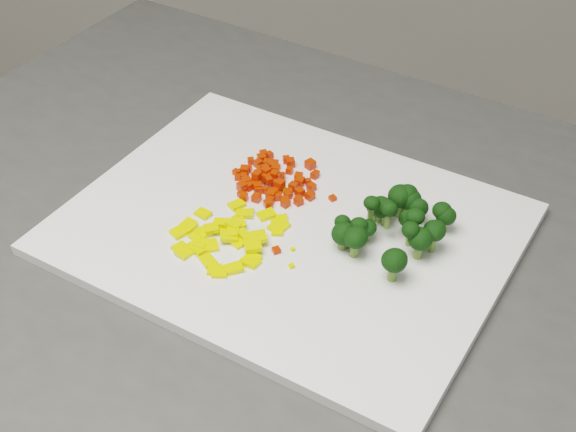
% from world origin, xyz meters
% --- Properties ---
extents(cutting_board, '(0.48, 0.43, 0.01)m').
position_xyz_m(cutting_board, '(-0.01, 0.40, 0.91)').
color(cutting_board, white).
rests_on(cutting_board, counter_block).
extents(carrot_pile, '(0.09, 0.09, 0.02)m').
position_xyz_m(carrot_pile, '(-0.03, 0.46, 0.92)').
color(carrot_pile, red).
rests_on(carrot_pile, cutting_board).
extents(pepper_pile, '(0.10, 0.10, 0.01)m').
position_xyz_m(pepper_pile, '(-0.05, 0.37, 0.92)').
color(pepper_pile, '#FFEC0D').
rests_on(pepper_pile, cutting_board).
extents(broccoli_pile, '(0.11, 0.11, 0.05)m').
position_xyz_m(broccoli_pile, '(0.09, 0.40, 0.94)').
color(broccoli_pile, black).
rests_on(broccoli_pile, cutting_board).
extents(carrot_cube_0, '(0.01, 0.01, 0.01)m').
position_xyz_m(carrot_cube_0, '(-0.05, 0.43, 0.91)').
color(carrot_cube_0, red).
rests_on(carrot_cube_0, carrot_pile).
extents(carrot_cube_1, '(0.01, 0.01, 0.01)m').
position_xyz_m(carrot_cube_1, '(-0.03, 0.44, 0.91)').
color(carrot_cube_1, red).
rests_on(carrot_cube_1, carrot_pile).
extents(carrot_cube_2, '(0.01, 0.01, 0.01)m').
position_xyz_m(carrot_cube_2, '(-0.04, 0.47, 0.92)').
color(carrot_cube_2, red).
rests_on(carrot_cube_2, carrot_pile).
extents(carrot_cube_3, '(0.01, 0.01, 0.01)m').
position_xyz_m(carrot_cube_3, '(-0.04, 0.48, 0.91)').
color(carrot_cube_3, red).
rests_on(carrot_cube_3, carrot_pile).
extents(carrot_cube_4, '(0.01, 0.01, 0.01)m').
position_xyz_m(carrot_cube_4, '(-0.03, 0.44, 0.91)').
color(carrot_cube_4, red).
rests_on(carrot_cube_4, carrot_pile).
extents(carrot_cube_5, '(0.01, 0.01, 0.01)m').
position_xyz_m(carrot_cube_5, '(-0.04, 0.48, 0.91)').
color(carrot_cube_5, red).
rests_on(carrot_cube_5, carrot_pile).
extents(carrot_cube_6, '(0.01, 0.01, 0.01)m').
position_xyz_m(carrot_cube_6, '(-0.03, 0.43, 0.91)').
color(carrot_cube_6, red).
rests_on(carrot_cube_6, carrot_pile).
extents(carrot_cube_7, '(0.01, 0.01, 0.01)m').
position_xyz_m(carrot_cube_7, '(-0.01, 0.43, 0.91)').
color(carrot_cube_7, red).
rests_on(carrot_cube_7, carrot_pile).
extents(carrot_cube_8, '(0.01, 0.01, 0.01)m').
position_xyz_m(carrot_cube_8, '(-0.01, 0.45, 0.91)').
color(carrot_cube_8, red).
rests_on(carrot_cube_8, carrot_pile).
extents(carrot_cube_9, '(0.01, 0.01, 0.01)m').
position_xyz_m(carrot_cube_9, '(-0.03, 0.43, 0.91)').
color(carrot_cube_9, red).
rests_on(carrot_cube_9, carrot_pile).
extents(carrot_cube_10, '(0.01, 0.01, 0.01)m').
position_xyz_m(carrot_cube_10, '(-0.03, 0.44, 0.91)').
color(carrot_cube_10, red).
rests_on(carrot_cube_10, carrot_pile).
extents(carrot_cube_11, '(0.01, 0.01, 0.01)m').
position_xyz_m(carrot_cube_11, '(-0.07, 0.46, 0.91)').
color(carrot_cube_11, red).
rests_on(carrot_cube_11, carrot_pile).
extents(carrot_cube_12, '(0.01, 0.01, 0.01)m').
position_xyz_m(carrot_cube_12, '(-0.06, 0.43, 0.91)').
color(carrot_cube_12, red).
rests_on(carrot_cube_12, carrot_pile).
extents(carrot_cube_13, '(0.01, 0.01, 0.01)m').
position_xyz_m(carrot_cube_13, '(-0.04, 0.46, 0.92)').
color(carrot_cube_13, red).
rests_on(carrot_cube_13, carrot_pile).
extents(carrot_cube_14, '(0.01, 0.01, 0.01)m').
position_xyz_m(carrot_cube_14, '(-0.02, 0.49, 0.91)').
color(carrot_cube_14, red).
rests_on(carrot_cube_14, carrot_pile).
extents(carrot_cube_15, '(0.01, 0.01, 0.01)m').
position_xyz_m(carrot_cube_15, '(0.01, 0.44, 0.91)').
color(carrot_cube_15, red).
rests_on(carrot_cube_15, carrot_pile).
extents(carrot_cube_16, '(0.01, 0.01, 0.01)m').
position_xyz_m(carrot_cube_16, '(-0.00, 0.49, 0.92)').
color(carrot_cube_16, red).
rests_on(carrot_cube_16, carrot_pile).
extents(carrot_cube_17, '(0.01, 0.01, 0.01)m').
position_xyz_m(carrot_cube_17, '(-0.05, 0.47, 0.91)').
color(carrot_cube_17, red).
rests_on(carrot_cube_17, carrot_pile).
extents(carrot_cube_18, '(0.01, 0.01, 0.01)m').
position_xyz_m(carrot_cube_18, '(-0.00, 0.43, 0.91)').
color(carrot_cube_18, red).
rests_on(carrot_cube_18, carrot_pile).
extents(carrot_cube_19, '(0.01, 0.01, 0.01)m').
position_xyz_m(carrot_cube_19, '(-0.03, 0.46, 0.91)').
color(carrot_cube_19, red).
rests_on(carrot_cube_19, carrot_pile).
extents(carrot_cube_20, '(0.01, 0.01, 0.01)m').
position_xyz_m(carrot_cube_20, '(-0.03, 0.47, 0.92)').
color(carrot_cube_20, red).
rests_on(carrot_cube_20, carrot_pile).
extents(carrot_cube_21, '(0.01, 0.01, 0.01)m').
position_xyz_m(carrot_cube_21, '(-0.05, 0.49, 0.91)').
color(carrot_cube_21, red).
rests_on(carrot_cube_21, carrot_pile).
extents(carrot_cube_22, '(0.01, 0.01, 0.01)m').
position_xyz_m(carrot_cube_22, '(-0.01, 0.47, 0.91)').
color(carrot_cube_22, red).
rests_on(carrot_cube_22, carrot_pile).
extents(carrot_cube_23, '(0.01, 0.01, 0.01)m').
position_xyz_m(carrot_cube_23, '(-0.07, 0.46, 0.91)').
color(carrot_cube_23, red).
rests_on(carrot_cube_23, carrot_pile).
extents(carrot_cube_24, '(0.01, 0.01, 0.01)m').
position_xyz_m(carrot_cube_24, '(-0.04, 0.46, 0.92)').
color(carrot_cube_24, red).
rests_on(carrot_cube_24, carrot_pile).
extents(carrot_cube_25, '(0.01, 0.01, 0.01)m').
position_xyz_m(carrot_cube_25, '(0.00, 0.46, 0.91)').
color(carrot_cube_25, red).
rests_on(carrot_cube_25, carrot_pile).
extents(carrot_cube_26, '(0.01, 0.01, 0.01)m').
position_xyz_m(carrot_cube_26, '(-0.05, 0.50, 0.91)').
color(carrot_cube_26, red).
rests_on(carrot_cube_26, carrot_pile).
extents(carrot_cube_27, '(0.01, 0.01, 0.01)m').
position_xyz_m(carrot_cube_27, '(0.01, 0.45, 0.91)').
color(carrot_cube_27, red).
rests_on(carrot_cube_27, carrot_pile).
extents(carrot_cube_28, '(0.01, 0.01, 0.01)m').
position_xyz_m(carrot_cube_28, '(-0.03, 0.42, 0.91)').
color(carrot_cube_28, red).
rests_on(carrot_cube_28, carrot_pile).
extents(carrot_cube_29, '(0.01, 0.01, 0.01)m').
position_xyz_m(carrot_cube_29, '(-0.01, 0.44, 0.91)').
color(carrot_cube_29, red).
rests_on(carrot_cube_29, carrot_pile).
extents(carrot_cube_30, '(0.01, 0.01, 0.01)m').
position_xyz_m(carrot_cube_30, '(-0.04, 0.46, 0.92)').
color(carrot_cube_30, red).
rests_on(carrot_cube_30, carrot_pile).
extents(carrot_cube_31, '(0.01, 0.01, 0.01)m').
position_xyz_m(carrot_cube_31, '(-0.03, 0.45, 0.92)').
color(carrot_cube_31, red).
rests_on(carrot_cube_31, carrot_pile).
extents(carrot_cube_32, '(0.01, 0.01, 0.01)m').
position_xyz_m(carrot_cube_32, '(-0.05, 0.46, 0.92)').
color(carrot_cube_32, red).
rests_on(carrot_cube_32, carrot_pile).
extents(carrot_cube_33, '(0.01, 0.01, 0.01)m').
position_xyz_m(carrot_cube_33, '(-0.01, 0.46, 0.91)').
color(carrot_cube_33, red).
rests_on(carrot_cube_33, carrot_pile).
extents(carrot_cube_34, '(0.01, 0.01, 0.01)m').
position_xyz_m(carrot_cube_34, '(-0.03, 0.45, 0.91)').
color(carrot_cube_34, red).
rests_on(carrot_cube_34, carrot_pile).
extents(carrot_cube_35, '(0.01, 0.01, 0.01)m').
position_xyz_m(carrot_cube_35, '(-0.02, 0.48, 0.91)').
color(carrot_cube_35, red).
rests_on(carrot_cube_35, carrot_pile).
extents(carrot_cube_36, '(0.01, 0.01, 0.01)m').
position_xyz_m(carrot_cube_36, '(-0.00, 0.43, 0.91)').
color(carrot_cube_36, red).
rests_on(carrot_cube_36, carrot_pile).
extents(carrot_cube_37, '(0.01, 0.01, 0.01)m').
position_xyz_m(carrot_cube_37, '(-0.05, 0.45, 0.92)').
color(carrot_cube_37, red).
rests_on(carrot_cube_37, carrot_pile).
extents(carrot_cube_38, '(0.01, 0.01, 0.01)m').
position_xyz_m(carrot_cube_38, '(-0.03, 0.46, 0.92)').
color(carrot_cube_38, red).
rests_on(carrot_cube_38, carrot_pile).
extents(carrot_cube_39, '(0.01, 0.01, 0.01)m').
position_xyz_m(carrot_cube_39, '(-0.06, 0.47, 0.91)').
color(carrot_cube_39, red).
rests_on(carrot_cube_39, carrot_pile).
extents(carrot_cube_40, '(0.01, 0.01, 0.01)m').
position_xyz_m(carrot_cube_40, '(-0.04, 0.47, 0.92)').
color(carrot_cube_40, red).
rests_on(carrot_cube_40, carrot_pile).
extents(carrot_cube_41, '(0.01, 0.01, 0.01)m').
position_xyz_m(carrot_cube_41, '(-0.06, 0.44, 0.91)').
color(carrot_cube_41, red).
rests_on(carrot_cube_41, carrot_pile).
extents(carrot_cube_42, '(0.01, 0.01, 0.01)m').
position_xyz_m(carrot_cube_42, '(-0.06, 0.48, 0.91)').
color(carrot_cube_42, red).
rests_on(carrot_cube_42, carrot_pile).
extents(carrot_cube_43, '(0.01, 0.01, 0.01)m').
position_xyz_m(carrot_cube_43, '(-0.03, 0.46, 0.92)').
color(carrot_cube_43, red).
rests_on(carrot_cube_43, carrot_pile).
extents(carrot_cube_44, '(0.01, 0.01, 0.01)m').
position_xyz_m(carrot_cube_44, '(-0.05, 0.44, 0.91)').
color(carrot_cube_44, red).
rests_on(carrot_cube_44, carrot_pile).
extents(carrot_cube_45, '(0.01, 0.01, 0.01)m').
position_xyz_m(carrot_cube_45, '(0.01, 0.48, 0.91)').
color(carrot_cube_45, red).
rests_on(carrot_cube_45, carrot_pile).
extents(carrot_cube_46, '(0.01, 0.01, 0.01)m').
position_xyz_m(carrot_cube_46, '(-0.04, 0.46, 0.91)').
color(carrot_cube_46, red).
rests_on(carrot_cube_46, carrot_pile).
extents(carrot_cube_47, '(0.01, 0.01, 0.01)m').
position_xyz_m(carrot_cube_47, '(-0.03, 0.45, 0.92)').
color(carrot_cube_47, red).
rests_on(carrot_cube_47, carrot_pile).
extents(carrot_cube_48, '(0.01, 0.01, 0.01)m').
position_xyz_m(carrot_cube_48, '(-0.05, 0.50, 0.91)').
color(carrot_cube_48, red).
rests_on(carrot_cube_48, carrot_pile).
extents(carrot_cube_49, '(0.01, 0.01, 0.01)m').
position_xyz_m(carrot_cube_49, '(-0.05, 0.48, 0.91)').
color(carrot_cube_49, red).
rests_on(carrot_cube_49, carrot_pile).
extents(carrot_cube_50, '(0.01, 0.01, 0.01)m').
position_xyz_m(carrot_cube_50, '(-0.04, 0.44, 0.91)').
color(carrot_cube_50, red).
rests_on(carrot_cube_50, carrot_pile).
extents(carrot_cube_51, '(0.01, 0.01, 0.01)m').
position_xyz_m(carrot_cube_51, '(-0.03, 0.46, 0.91)').
color(carrot_cube_51, red).
rests_on(carrot_cube_51, carrot_pile).
extents(carrot_cube_52, '(0.01, 0.01, 0.01)m').
position_xyz_m(carrot_cube_52, '(-0.06, 0.47, 0.91)').
color(carrot_cube_52, red).
rests_on(carrot_cube_52, carrot_pile).
extents(carrot_cube_53, '(0.01, 0.01, 0.01)m').
position_xyz_m(carrot_cube_53, '(-0.03, 0.46, 0.91)').
color(carrot_cube_53, red).
rests_on(carrot_cube_53, carrot_pile).
extents(carrot_cube_54, '(0.01, 0.01, 0.01)m').
position_xyz_m(carrot_cube_54, '(-0.04, 0.44, 0.91)').
color(carrot_cube_54, red).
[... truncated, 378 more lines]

